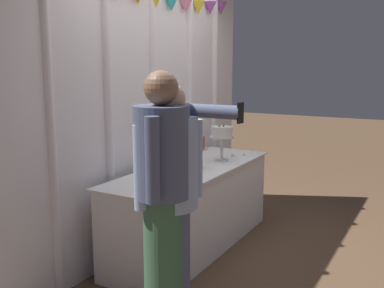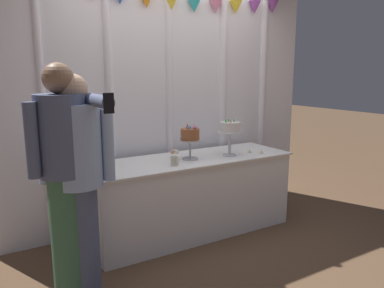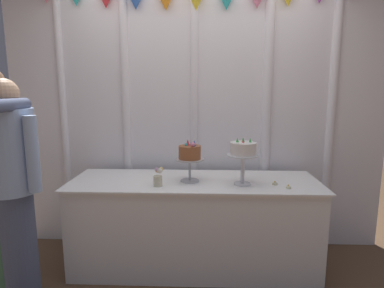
% 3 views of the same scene
% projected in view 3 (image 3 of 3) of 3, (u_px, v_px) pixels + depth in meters
% --- Properties ---
extents(ground_plane, '(24.00, 24.00, 0.00)m').
position_uv_depth(ground_plane, '(194.00, 271.00, 2.75)').
color(ground_plane, brown).
extents(draped_curtain, '(3.64, 0.15, 2.77)m').
position_uv_depth(draped_curtain, '(198.00, 101.00, 3.04)').
color(draped_curtain, white).
rests_on(draped_curtain, ground_plane).
extents(cake_table, '(2.12, 0.70, 0.79)m').
position_uv_depth(cake_table, '(194.00, 223.00, 2.78)').
color(cake_table, white).
rests_on(cake_table, ground_plane).
extents(cake_display_nearleft, '(0.24, 0.24, 0.36)m').
position_uv_depth(cake_display_nearleft, '(190.00, 155.00, 2.63)').
color(cake_display_nearleft, '#B2B2B7').
rests_on(cake_display_nearleft, cake_table).
extents(cake_display_nearright, '(0.25, 0.25, 0.39)m').
position_uv_depth(cake_display_nearright, '(243.00, 151.00, 2.55)').
color(cake_display_nearright, silver).
rests_on(cake_display_nearright, cake_table).
extents(flower_vase, '(0.08, 0.09, 0.15)m').
position_uv_depth(flower_vase, '(158.00, 177.00, 2.54)').
color(flower_vase, beige).
rests_on(flower_vase, cake_table).
extents(tealight_far_left, '(0.05, 0.05, 0.03)m').
position_uv_depth(tealight_far_left, '(275.00, 184.00, 2.58)').
color(tealight_far_left, beige).
rests_on(tealight_far_left, cake_table).
extents(tealight_near_left, '(0.04, 0.04, 0.03)m').
position_uv_depth(tealight_near_left, '(288.00, 187.00, 2.49)').
color(tealight_near_left, beige).
rests_on(tealight_near_left, cake_table).
extents(guest_man_pink_jacket, '(0.49, 0.45, 1.63)m').
position_uv_depth(guest_man_pink_jacket, '(12.00, 187.00, 2.21)').
color(guest_man_pink_jacket, '#4C5675').
rests_on(guest_man_pink_jacket, ground_plane).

